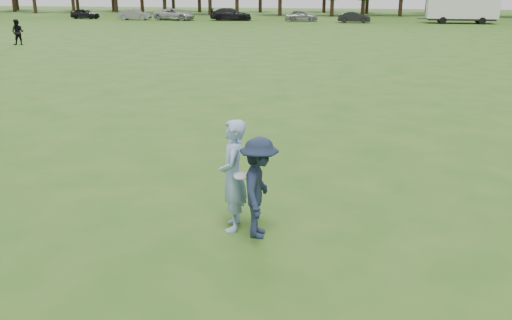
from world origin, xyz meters
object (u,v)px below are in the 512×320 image
object	(u,v)px
thrower	(233,176)
car_b	(135,15)
cargo_trailer	(462,8)
car_a	(85,14)
car_d	(231,14)
car_f	(354,17)
car_c	(175,14)
defender	(259,188)
car_e	(301,15)
player_far_a	(18,32)

from	to	relation	value
thrower	car_b	bearing A→B (deg)	-164.36
cargo_trailer	car_a	bearing A→B (deg)	179.70
car_d	cargo_trailer	bearing A→B (deg)	-98.38
car_f	car_c	bearing A→B (deg)	85.62
defender	car_d	world-z (taller)	defender
car_c	cargo_trailer	size ratio (longest dim) A/B	0.59
car_a	cargo_trailer	world-z (taller)	cargo_trailer
car_a	car_d	world-z (taller)	car_d
thrower	cargo_trailer	xyz separation A→B (m)	(13.78, 60.62, 0.71)
car_b	cargo_trailer	size ratio (longest dim) A/B	0.47
car_c	car_e	bearing A→B (deg)	-79.54
car_d	car_e	bearing A→B (deg)	-96.37
car_b	car_c	world-z (taller)	car_c
car_b	car_f	size ratio (longest dim) A/B	1.07
car_e	cargo_trailer	size ratio (longest dim) A/B	0.46
car_b	car_d	xyz separation A→B (m)	(12.58, 1.36, 0.08)
defender	car_f	bearing A→B (deg)	-4.08
car_c	car_f	world-z (taller)	car_c
car_c	car_d	bearing A→B (deg)	-76.79
player_far_a	car_c	world-z (taller)	player_far_a
car_b	car_d	bearing A→B (deg)	-88.66
car_a	cargo_trailer	xyz separation A→B (m)	(48.48, -0.26, 1.11)
car_a	car_f	distance (m)	35.99
player_far_a	car_f	bearing A→B (deg)	40.13
defender	car_a	bearing A→B (deg)	26.59
defender	car_a	world-z (taller)	defender
car_b	cargo_trailer	bearing A→B (deg)	-93.57
car_c	car_f	bearing A→B (deg)	-85.13
car_c	cargo_trailer	distance (m)	35.57
car_b	car_c	size ratio (longest dim) A/B	0.80
defender	player_far_a	bearing A→B (deg)	36.20
car_d	car_f	bearing A→B (deg)	-103.62
defender	car_d	distance (m)	63.10
thrower	defender	xyz separation A→B (m)	(0.54, -0.22, -0.12)
car_d	car_e	world-z (taller)	car_d
car_d	car_c	bearing A→B (deg)	88.57
thrower	cargo_trailer	world-z (taller)	cargo_trailer
car_d	thrower	bearing A→B (deg)	-174.12
car_c	car_d	xyz separation A→B (m)	(7.29, 0.77, 0.04)
player_far_a	car_a	size ratio (longest dim) A/B	0.50
car_b	car_a	bearing A→B (deg)	76.49
car_a	car_e	bearing A→B (deg)	-84.24
car_e	car_f	bearing A→B (deg)	-113.67
defender	car_a	xyz separation A→B (m)	(-35.24, 61.09, -0.28)
thrower	car_d	size ratio (longest dim) A/B	0.40
car_e	cargo_trailer	world-z (taller)	cargo_trailer
player_far_a	car_b	bearing A→B (deg)	85.78
defender	cargo_trailer	bearing A→B (deg)	-15.67
car_d	car_f	world-z (taller)	car_d
defender	car_f	xyz separation A→B (m)	(0.72, 59.59, -0.29)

